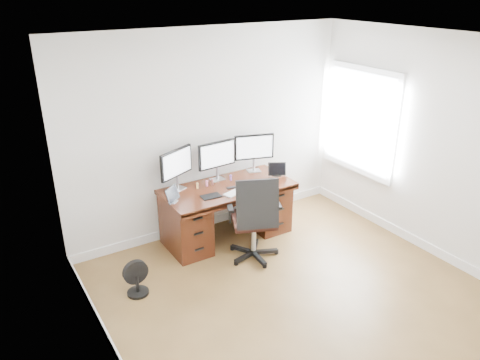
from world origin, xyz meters
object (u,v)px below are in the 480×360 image
desk (227,210)px  office_chair (254,232)px  floor_fan (137,278)px  monitor_center (217,156)px  keyboard (234,192)px

desk → office_chair: office_chair is taller
desk → office_chair: (0.01, -0.64, -0.03)m
desk → floor_fan: desk is taller
desk → monitor_center: (0.00, 0.24, 0.68)m
monitor_center → office_chair: bearing=-93.3°
desk → monitor_center: size_ratio=3.08×
office_chair → monitor_center: 1.13m
floor_fan → monitor_center: (1.48, 0.81, 0.89)m
monitor_center → keyboard: size_ratio=1.90×
monitor_center → floor_fan: bearing=-155.4°
desk → monitor_center: monitor_center is taller
office_chair → floor_fan: bearing=-159.4°
desk → office_chair: size_ratio=1.51×
office_chair → monitor_center: monitor_center is taller
monitor_center → keyboard: monitor_center is taller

